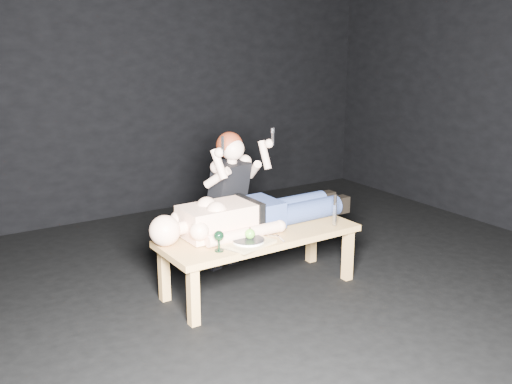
% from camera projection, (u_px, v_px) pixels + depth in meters
% --- Properties ---
extents(ground, '(5.00, 5.00, 0.00)m').
position_uv_depth(ground, '(305.00, 288.00, 4.46)').
color(ground, black).
rests_on(ground, ground).
extents(back_wall, '(5.00, 0.00, 5.00)m').
position_uv_depth(back_wall, '(163.00, 69.00, 6.10)').
color(back_wall, black).
rests_on(back_wall, ground).
extents(table, '(1.51, 0.59, 0.45)m').
position_uv_depth(table, '(260.00, 261.00, 4.38)').
color(table, '#BD8F47').
rests_on(table, ground).
extents(lying_man, '(1.59, 0.51, 0.28)m').
position_uv_depth(lying_man, '(255.00, 209.00, 4.42)').
color(lying_man, beige).
rests_on(lying_man, table).
extents(kneeling_woman, '(0.75, 0.81, 1.17)m').
position_uv_depth(kneeling_woman, '(223.00, 199.00, 4.71)').
color(kneeling_woman, black).
rests_on(kneeling_woman, ground).
extents(serving_tray, '(0.38, 0.31, 0.02)m').
position_uv_depth(serving_tray, '(248.00, 243.00, 4.08)').
color(serving_tray, tan).
rests_on(serving_tray, table).
extents(plate, '(0.27, 0.27, 0.02)m').
position_uv_depth(plate, '(248.00, 241.00, 4.08)').
color(plate, white).
rests_on(plate, serving_tray).
extents(apple, '(0.07, 0.07, 0.07)m').
position_uv_depth(apple, '(250.00, 234.00, 4.08)').
color(apple, green).
rests_on(apple, plate).
extents(goblet, '(0.07, 0.07, 0.15)m').
position_uv_depth(goblet, '(219.00, 241.00, 3.94)').
color(goblet, black).
rests_on(goblet, table).
extents(fork_flat, '(0.08, 0.15, 0.01)m').
position_uv_depth(fork_flat, '(230.00, 250.00, 3.97)').
color(fork_flat, '#B2B2B7').
rests_on(fork_flat, table).
extents(knife_flat, '(0.06, 0.16, 0.01)m').
position_uv_depth(knife_flat, '(280.00, 238.00, 4.20)').
color(knife_flat, '#B2B2B7').
rests_on(knife_flat, table).
extents(spoon_flat, '(0.11, 0.13, 0.01)m').
position_uv_depth(spoon_flat, '(269.00, 235.00, 4.26)').
color(spoon_flat, '#B2B2B7').
rests_on(spoon_flat, table).
extents(carving_knife, '(0.03, 0.04, 0.25)m').
position_uv_depth(carving_knife, '(335.00, 211.00, 4.43)').
color(carving_knife, '#B2B2B7').
rests_on(carving_knife, table).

